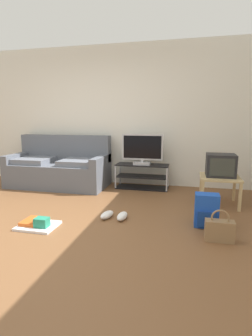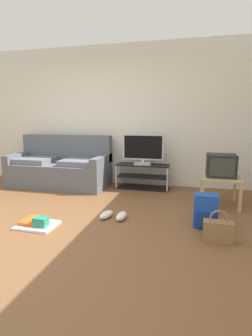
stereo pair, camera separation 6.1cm
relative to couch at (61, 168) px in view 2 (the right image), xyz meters
name	(u,v)px [view 2 (the right image)]	position (x,y,z in m)	size (l,w,h in m)	color
ground_plane	(46,227)	(0.80, -1.92, -0.36)	(9.00, 9.80, 0.02)	brown
wall_back	(107,116)	(0.80, 0.53, 1.00)	(9.00, 0.10, 2.70)	silver
couch	(61,168)	(0.00, 0.00, 0.00)	(1.88, 0.90, 0.97)	#565B66
tv_stand	(143,176)	(1.61, 0.17, -0.12)	(0.98, 0.38, 0.46)	black
flat_tv	(143,150)	(1.61, 0.14, 0.39)	(0.76, 0.22, 0.57)	#B2B2B7
side_table	(220,181)	(2.92, -0.53, 0.03)	(0.57, 0.57, 0.44)	tan
crt_tv	(221,165)	(2.92, -0.52, 0.26)	(0.42, 0.38, 0.34)	#232326
backpack	(206,211)	(2.68, -1.45, -0.15)	(0.28, 0.26, 0.41)	blue
handbag	(218,230)	(2.80, -1.82, -0.22)	(0.31, 0.13, 0.35)	olive
sneakers_pair	(114,215)	(1.53, -1.47, -0.30)	(0.36, 0.29, 0.09)	white
floor_tray	(37,223)	(0.69, -1.94, -0.31)	(0.46, 0.36, 0.14)	silver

